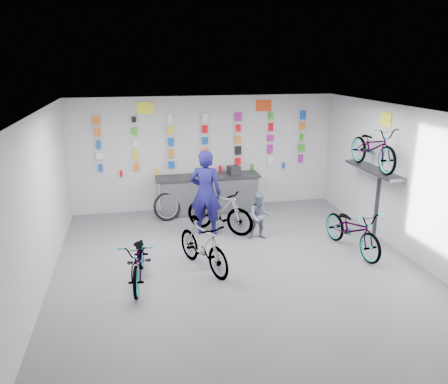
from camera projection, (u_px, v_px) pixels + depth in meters
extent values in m
plane|color=#58585D|center=(241.00, 272.00, 8.29)|extent=(8.00, 8.00, 0.00)
plane|color=white|center=(243.00, 113.00, 7.43)|extent=(8.00, 8.00, 0.00)
plane|color=silver|center=(205.00, 153.00, 11.61)|extent=(7.00, 0.00, 7.00)
plane|color=silver|center=(347.00, 320.00, 4.12)|extent=(7.00, 0.00, 7.00)
plane|color=silver|center=(36.00, 210.00, 7.16)|extent=(0.00, 8.00, 8.00)
plane|color=silver|center=(415.00, 186.00, 8.56)|extent=(0.00, 8.00, 8.00)
cube|color=black|center=(208.00, 196.00, 11.49)|extent=(2.60, 0.60, 0.90)
cube|color=silver|center=(210.00, 198.00, 11.20)|extent=(2.60, 0.02, 0.90)
cube|color=silver|center=(159.00, 201.00, 10.94)|extent=(0.04, 0.04, 0.96)
cube|color=silver|center=(259.00, 195.00, 11.46)|extent=(0.04, 0.04, 0.96)
cube|color=black|center=(208.00, 177.00, 11.34)|extent=(2.70, 0.66, 0.06)
cube|color=#0D47AF|center=(101.00, 168.00, 11.07)|extent=(0.11, 0.06, 0.18)
cube|color=orange|center=(137.00, 166.00, 11.26)|extent=(0.13, 0.06, 0.18)
cube|color=#0D47AF|center=(172.00, 164.00, 11.44)|extent=(0.16, 0.06, 0.17)
cube|color=#9C197C|center=(205.00, 163.00, 11.62)|extent=(0.10, 0.06, 0.14)
cube|color=red|center=(238.00, 161.00, 11.80)|extent=(0.14, 0.06, 0.19)
cube|color=silver|center=(270.00, 160.00, 11.98)|extent=(0.12, 0.06, 0.21)
cube|color=#9C197C|center=(301.00, 158.00, 12.16)|extent=(0.12, 0.06, 0.22)
cube|color=silver|center=(100.00, 156.00, 10.99)|extent=(0.16, 0.06, 0.16)
cube|color=yellow|center=(136.00, 155.00, 11.17)|extent=(0.10, 0.06, 0.23)
cube|color=orange|center=(171.00, 153.00, 11.35)|extent=(0.13, 0.06, 0.21)
cube|color=orange|center=(205.00, 152.00, 11.53)|extent=(0.17, 0.06, 0.20)
cube|color=black|center=(238.00, 150.00, 11.71)|extent=(0.16, 0.06, 0.23)
cube|color=#9C197C|center=(270.00, 149.00, 11.89)|extent=(0.14, 0.06, 0.23)
cube|color=green|center=(301.00, 148.00, 12.07)|extent=(0.18, 0.06, 0.17)
cube|color=#0D47AF|center=(99.00, 144.00, 10.90)|extent=(0.10, 0.06, 0.20)
cube|color=silver|center=(135.00, 143.00, 11.08)|extent=(0.09, 0.06, 0.18)
cube|color=#0D47AF|center=(171.00, 142.00, 11.26)|extent=(0.15, 0.06, 0.20)
cube|color=#0D47AF|center=(205.00, 141.00, 11.44)|extent=(0.14, 0.06, 0.18)
cube|color=orange|center=(238.00, 139.00, 11.62)|extent=(0.15, 0.06, 0.18)
cube|color=#9C197C|center=(271.00, 138.00, 11.80)|extent=(0.17, 0.06, 0.16)
cube|color=green|center=(302.00, 137.00, 11.98)|extent=(0.09, 0.06, 0.19)
cube|color=orange|center=(98.00, 133.00, 10.82)|extent=(0.14, 0.06, 0.19)
cube|color=green|center=(135.00, 131.00, 11.00)|extent=(0.13, 0.06, 0.18)
cube|color=yellow|center=(170.00, 130.00, 11.18)|extent=(0.11, 0.06, 0.20)
cube|color=red|center=(205.00, 129.00, 11.36)|extent=(0.13, 0.06, 0.19)
cube|color=red|center=(238.00, 128.00, 11.54)|extent=(0.11, 0.06, 0.17)
cube|color=red|center=(271.00, 127.00, 11.72)|extent=(0.11, 0.06, 0.22)
cube|color=orange|center=(302.00, 126.00, 11.90)|extent=(0.14, 0.06, 0.20)
cube|color=orange|center=(97.00, 120.00, 10.73)|extent=(0.17, 0.06, 0.21)
cube|color=black|center=(134.00, 119.00, 10.91)|extent=(0.11, 0.06, 0.14)
cube|color=silver|center=(170.00, 118.00, 11.09)|extent=(0.12, 0.06, 0.19)
cube|color=silver|center=(205.00, 118.00, 11.27)|extent=(0.15, 0.06, 0.23)
cube|color=#9C197C|center=(239.00, 117.00, 11.45)|extent=(0.16, 0.06, 0.22)
cube|color=green|center=(271.00, 116.00, 11.63)|extent=(0.12, 0.06, 0.18)
cube|color=#0D47AF|center=(303.00, 115.00, 11.81)|extent=(0.14, 0.06, 0.24)
cylinder|color=red|center=(121.00, 173.00, 11.21)|extent=(0.07, 0.07, 0.16)
cylinder|color=yellow|center=(156.00, 172.00, 11.39)|extent=(0.07, 0.07, 0.16)
cylinder|color=red|center=(220.00, 168.00, 11.73)|extent=(0.07, 0.07, 0.16)
cylinder|color=green|center=(252.00, 167.00, 11.91)|extent=(0.07, 0.07, 0.16)
cylinder|color=#0D47AF|center=(284.00, 165.00, 12.09)|extent=(0.07, 0.07, 0.16)
cube|color=#333338|center=(373.00, 170.00, 9.63)|extent=(0.38, 1.90, 0.06)
cube|color=#333338|center=(378.00, 193.00, 9.83)|extent=(0.04, 0.10, 2.00)
cube|color=#FFFB2E|center=(145.00, 108.00, 10.94)|extent=(0.42, 0.02, 0.30)
cube|color=#E14618|center=(264.00, 106.00, 11.56)|extent=(0.42, 0.02, 0.30)
cube|color=#FFFB2E|center=(386.00, 119.00, 9.35)|extent=(0.02, 0.40, 0.30)
imported|color=gray|center=(139.00, 260.00, 7.80)|extent=(0.76, 1.74, 0.89)
imported|color=gray|center=(203.00, 245.00, 8.27)|extent=(1.09, 1.72, 1.00)
imported|color=gray|center=(353.00, 229.00, 9.10)|extent=(0.90, 1.92, 0.97)
imported|color=gray|center=(219.00, 211.00, 10.11)|extent=(1.64, 1.50, 1.04)
imported|color=gray|center=(373.00, 147.00, 9.48)|extent=(0.63, 1.80, 0.95)
imported|color=#141251|center=(206.00, 193.00, 9.87)|extent=(0.84, 0.69, 1.98)
imported|color=slate|center=(260.00, 216.00, 9.71)|extent=(0.57, 0.48, 1.06)
torus|color=black|center=(167.00, 207.00, 10.94)|extent=(0.77, 0.47, 0.71)
torus|color=silver|center=(167.00, 207.00, 10.94)|extent=(0.62, 0.35, 0.57)
cube|color=black|center=(234.00, 170.00, 11.44)|extent=(0.34, 0.35, 0.22)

